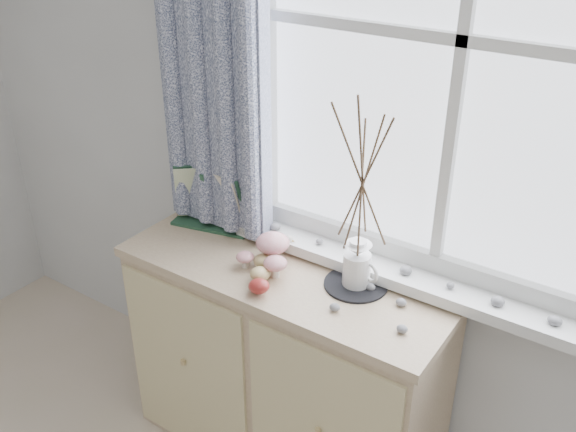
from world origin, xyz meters
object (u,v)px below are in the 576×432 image
object	(u,v)px
sideboard	(284,366)
twig_pitcher	(362,176)
toadstool_cluster	(270,250)
botanical_book	(205,200)

from	to	relation	value
sideboard	twig_pitcher	distance (m)	0.86
toadstool_cluster	twig_pitcher	xyz separation A→B (m)	(0.30, 0.06, 0.33)
sideboard	toadstool_cluster	distance (m)	0.49
botanical_book	toadstool_cluster	distance (m)	0.36
twig_pitcher	toadstool_cluster	bearing A→B (deg)	-147.12
botanical_book	twig_pitcher	bearing A→B (deg)	-13.74
sideboard	botanical_book	world-z (taller)	botanical_book
sideboard	botanical_book	bearing A→B (deg)	169.71
sideboard	toadstool_cluster	world-z (taller)	toadstool_cluster
botanical_book	toadstool_cluster	world-z (taller)	botanical_book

